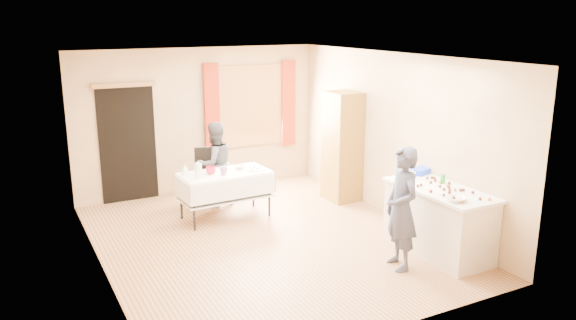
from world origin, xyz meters
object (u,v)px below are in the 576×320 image
cabinet (342,146)px  counter (439,221)px  girl (402,209)px  chair (208,186)px  woman (215,164)px  party_table (225,191)px

cabinet → counter: cabinet is taller
cabinet → girl: cabinet is taller
cabinet → girl: 2.83m
girl → counter: bearing=111.2°
chair → girl: girl is taller
chair → woman: size_ratio=0.66×
counter → chair: chair is taller
party_table → girl: bearing=-66.9°
chair → girl: 3.87m
party_table → chair: (0.01, 0.87, -0.17)m
girl → woman: 3.63m
party_table → cabinet: bearing=-3.6°
party_table → girl: (1.29, -2.74, 0.34)m
cabinet → chair: size_ratio=2.01×
party_table → woman: size_ratio=1.02×
party_table → woman: 0.74m
counter → party_table: (-2.05, 2.61, -0.01)m
counter → woman: (-1.96, 3.29, 0.26)m
cabinet → chair: cabinet is taller
chair → woman: 0.48m
counter → party_table: bearing=128.2°
counter → chair: 4.04m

